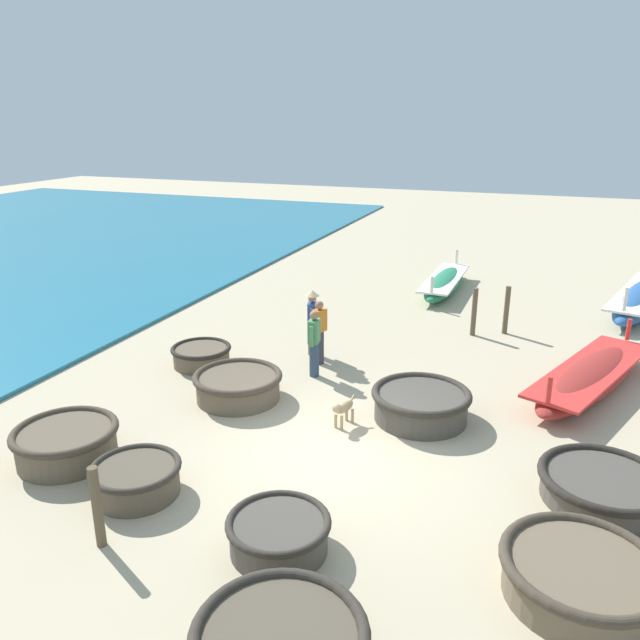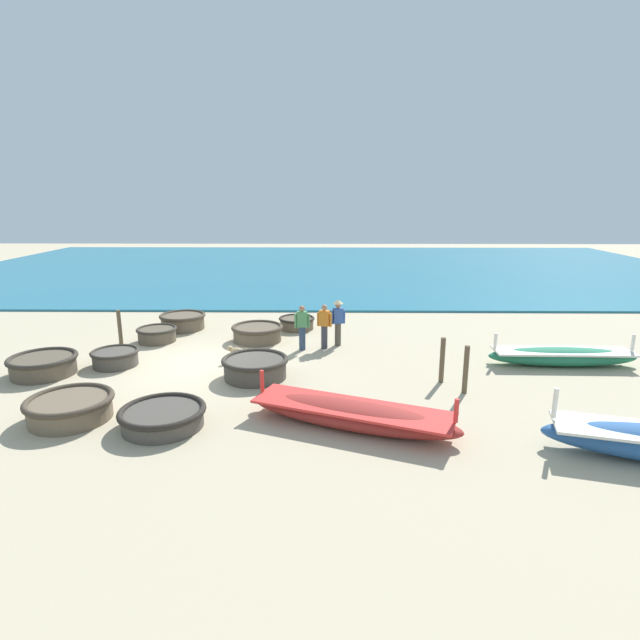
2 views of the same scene
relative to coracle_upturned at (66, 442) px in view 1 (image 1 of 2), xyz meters
The scene contains 19 objects.
ground_plane 4.62m from the coracle_upturned, 22.99° to the left, with size 80.00×80.00×0.00m, color #BCAD8C.
coracle_upturned is the anchor object (origin of this frame).
coracle_center 8.90m from the coracle_upturned, 12.81° to the left, with size 1.99×1.99×0.48m.
coracle_far_left 6.57m from the coracle_upturned, 33.93° to the left, with size 1.96×1.96×0.62m.
coracle_weathered 8.32m from the coracle_upturned, ahead, with size 2.02×2.02×0.57m.
coracle_front_left 4.56m from the coracle_upturned, 90.62° to the left, with size 1.43×1.43×0.48m.
coracle_tilted 4.53m from the coracle_upturned, 11.22° to the right, with size 1.46×1.46×0.51m.
coracle_front_right 3.61m from the coracle_upturned, 62.81° to the left, with size 1.88×1.88×0.58m.
coracle_beside_post 1.84m from the coracle_upturned, 14.19° to the right, with size 1.44×1.44×0.52m.
long_boat_ochre_hull 16.54m from the coracle_upturned, 51.91° to the left, with size 2.54×5.70×1.33m.
long_boat_white_hull 10.69m from the coracle_upturned, 36.32° to the left, with size 2.91×5.12×1.06m.
long_boat_blue_hull 13.83m from the coracle_upturned, 72.16° to the left, with size 1.08×4.62×1.03m.
fisherman_crouching 6.56m from the coracle_upturned, 70.47° to the left, with size 0.36×0.51×1.67m.
fisherman_standing_left 5.64m from the coracle_upturned, 61.10° to the left, with size 0.26×0.53×1.57m.
fisherman_hauling 6.24m from the coracle_upturned, 65.82° to the left, with size 0.31×0.51×1.57m.
dog 5.00m from the coracle_upturned, 34.84° to the left, with size 0.34×0.67×0.55m.
mooring_post_mid_beach 11.54m from the coracle_upturned, 55.42° to the left, with size 0.14×0.14×1.33m, color brown.
mooring_post_inland 10.72m from the coracle_upturned, 57.59° to the left, with size 0.14×0.14×1.32m, color brown.
mooring_post_shoreline 2.68m from the coracle_upturned, 38.79° to the right, with size 0.14×0.14×1.24m, color brown.
Camera 1 is at (3.28, -9.21, 5.76)m, focal length 35.00 mm.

